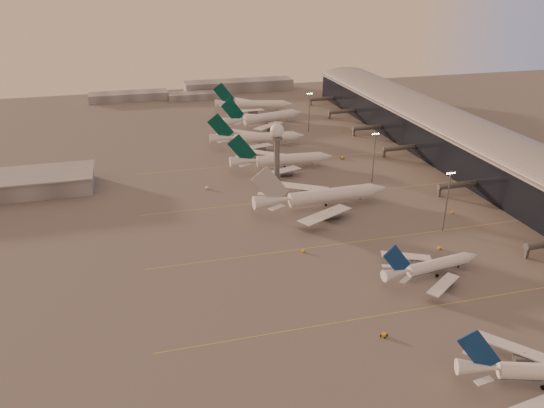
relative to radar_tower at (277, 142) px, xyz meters
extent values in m
plane|color=#585656|center=(-5.00, -120.00, -20.95)|extent=(700.00, 700.00, 0.00)
cube|color=gold|center=(25.00, -110.00, -20.94)|extent=(180.00, 0.25, 0.02)
cube|color=gold|center=(25.00, -65.00, -20.94)|extent=(180.00, 0.25, 0.02)
cube|color=gold|center=(25.00, -20.00, -20.94)|extent=(180.00, 0.25, 0.02)
cube|color=gold|center=(25.00, 30.00, -20.94)|extent=(180.00, 0.25, 0.02)
cube|color=black|center=(103.00, -10.00, -11.95)|extent=(36.00, 360.00, 18.00)
cylinder|color=gray|center=(103.00, -10.00, -2.95)|extent=(10.08, 360.00, 10.08)
cube|color=gray|center=(103.00, -10.00, -2.75)|extent=(40.00, 362.00, 0.80)
cube|color=#56585D|center=(67.00, -92.00, -18.75)|extent=(1.20, 1.20, 4.40)
cylinder|color=#56585D|center=(77.00, -34.00, -16.45)|extent=(22.00, 2.80, 2.80)
cube|color=#56585D|center=(67.00, -34.00, -18.75)|extent=(1.20, 1.20, 4.40)
cylinder|color=#56585D|center=(77.00, 22.00, -16.45)|extent=(22.00, 2.80, 2.80)
cube|color=#56585D|center=(67.00, 22.00, -18.75)|extent=(1.20, 1.20, 4.40)
cylinder|color=#56585D|center=(77.00, 64.00, -16.45)|extent=(22.00, 2.80, 2.80)
cube|color=#56585D|center=(67.00, 64.00, -18.75)|extent=(1.20, 1.20, 4.40)
cylinder|color=#56585D|center=(77.00, 106.00, -16.45)|extent=(22.00, 2.80, 2.80)
cube|color=#56585D|center=(67.00, 106.00, -18.75)|extent=(1.20, 1.20, 4.40)
cylinder|color=#56585D|center=(77.00, 146.00, -16.45)|extent=(22.00, 2.80, 2.80)
cube|color=#56585D|center=(67.00, 146.00, -18.75)|extent=(1.20, 1.20, 4.40)
cube|color=slate|center=(-125.00, 20.00, -16.95)|extent=(80.00, 25.00, 8.00)
cylinder|color=#56585D|center=(0.00, 0.00, -9.95)|extent=(2.60, 2.60, 22.00)
cylinder|color=#56585D|center=(0.00, 0.00, 1.55)|extent=(5.20, 5.20, 1.20)
sphere|color=white|center=(0.00, 0.00, 5.45)|extent=(6.40, 6.40, 6.40)
cylinder|color=#56585D|center=(0.00, 0.00, 9.15)|extent=(0.16, 0.16, 2.00)
cylinder|color=#56585D|center=(50.00, -65.00, -8.45)|extent=(0.56, 0.56, 25.00)
cube|color=#56585D|center=(50.00, -65.00, 3.55)|extent=(3.60, 0.25, 0.25)
sphere|color=#FFEABF|center=(48.50, -65.00, 3.15)|extent=(0.56, 0.56, 0.56)
sphere|color=#FFEABF|center=(49.50, -65.00, 3.15)|extent=(0.56, 0.56, 0.56)
sphere|color=#FFEABF|center=(50.50, -65.00, 3.15)|extent=(0.56, 0.56, 0.56)
sphere|color=#FFEABF|center=(51.50, -65.00, 3.15)|extent=(0.56, 0.56, 0.56)
cylinder|color=#56585D|center=(45.00, -10.00, -8.45)|extent=(0.56, 0.56, 25.00)
cube|color=#56585D|center=(45.00, -10.00, 3.55)|extent=(3.60, 0.25, 0.25)
sphere|color=#FFEABF|center=(43.50, -10.00, 3.15)|extent=(0.56, 0.56, 0.56)
sphere|color=#FFEABF|center=(44.50, -10.00, 3.15)|extent=(0.56, 0.56, 0.56)
sphere|color=#FFEABF|center=(45.50, -10.00, 3.15)|extent=(0.56, 0.56, 0.56)
sphere|color=#FFEABF|center=(46.50, -10.00, 3.15)|extent=(0.56, 0.56, 0.56)
cylinder|color=#56585D|center=(43.00, 80.00, -8.45)|extent=(0.56, 0.56, 25.00)
cube|color=#56585D|center=(43.00, 80.00, 3.55)|extent=(3.60, 0.25, 0.25)
sphere|color=#FFEABF|center=(41.50, 80.00, 3.15)|extent=(0.56, 0.56, 0.56)
sphere|color=#FFEABF|center=(42.50, 80.00, 3.15)|extent=(0.56, 0.56, 0.56)
sphere|color=#FFEABF|center=(43.50, 80.00, 3.15)|extent=(0.56, 0.56, 0.56)
sphere|color=#FFEABF|center=(44.50, 80.00, 3.15)|extent=(0.56, 0.56, 0.56)
cube|color=slate|center=(-65.00, 200.00, -17.95)|extent=(60.00, 18.00, 6.00)
cube|color=slate|center=(25.00, 210.00, -16.45)|extent=(90.00, 20.00, 9.00)
cube|color=slate|center=(-15.00, 190.00, -18.45)|extent=(40.00, 15.00, 5.00)
cone|color=white|center=(12.34, -141.64, -17.01)|extent=(11.11, 7.23, 4.19)
cube|color=white|center=(19.91, -155.02, -18.27)|extent=(18.23, 7.02, 1.32)
cube|color=white|center=(26.42, -135.47, -18.27)|extent=(15.25, 15.73, 1.32)
cylinder|color=slate|center=(28.49, -138.73, -20.18)|extent=(5.38, 4.09, 2.72)
cube|color=slate|center=(28.49, -138.73, -19.00)|extent=(0.40, 0.37, 1.67)
cube|color=navy|center=(11.85, -141.48, -11.83)|extent=(11.02, 4.00, 12.48)
cube|color=white|center=(10.86, -146.16, -16.91)|extent=(4.95, 2.40, 0.28)
cube|color=white|center=(13.87, -137.13, -16.91)|extent=(4.65, 4.61, 0.28)
cylinder|color=black|center=(27.78, -144.23, -20.34)|extent=(1.32, 0.91, 1.21)
cylinder|color=black|center=(26.24, -148.83, -20.34)|extent=(1.32, 0.91, 1.21)
cylinder|color=white|center=(30.34, -93.63, -17.68)|extent=(23.85, 7.11, 4.01)
cylinder|color=navy|center=(30.34, -93.63, -18.58)|extent=(23.24, 5.94, 2.88)
cone|color=white|center=(44.26, -91.75, -17.68)|extent=(5.05, 4.58, 4.01)
cone|color=white|center=(13.79, -95.85, -17.18)|extent=(10.31, 5.29, 4.01)
cube|color=white|center=(25.93, -104.16, -18.38)|extent=(16.13, 13.13, 1.26)
cylinder|color=slate|center=(28.46, -101.47, -20.21)|extent=(4.86, 3.19, 2.60)
cube|color=slate|center=(28.46, -101.47, -19.08)|extent=(0.35, 0.30, 1.60)
cube|color=white|center=(23.30, -84.63, -18.38)|extent=(17.33, 9.61, 1.26)
cylinder|color=slate|center=(26.45, -86.56, -20.21)|extent=(4.86, 3.19, 2.60)
cube|color=slate|center=(26.45, -86.56, -19.08)|extent=(0.35, 0.30, 1.60)
cube|color=navy|center=(13.30, -95.92, -12.23)|extent=(10.94, 1.83, 11.94)
cube|color=white|center=(14.43, -100.36, -17.08)|extent=(4.74, 3.95, 0.26)
cube|color=white|center=(13.22, -91.34, -17.08)|extent=(4.86, 3.05, 0.26)
cylinder|color=black|center=(39.20, -92.43, -20.42)|extent=(0.53, 0.53, 1.05)
cylinder|color=black|center=(28.15, -91.58, -20.37)|extent=(1.22, 0.68, 1.16)
cylinder|color=black|center=(28.77, -96.18, -20.37)|extent=(1.22, 0.68, 1.16)
cylinder|color=white|center=(15.47, -31.63, -16.87)|extent=(37.83, 7.44, 5.88)
cylinder|color=white|center=(15.47, -31.63, -18.19)|extent=(37.01, 5.76, 4.23)
cone|color=white|center=(37.91, -30.70, -16.87)|extent=(7.52, 6.18, 5.88)
cone|color=white|center=(-11.20, -32.74, -16.14)|extent=(16.01, 6.53, 5.88)
cube|color=white|center=(6.96, -47.65, -17.90)|extent=(26.46, 19.06, 1.75)
cylinder|color=slate|center=(11.35, -43.76, -20.29)|extent=(7.43, 4.12, 3.82)
cube|color=slate|center=(11.35, -43.76, -18.93)|extent=(0.29, 0.25, 2.35)
cube|color=white|center=(5.65, -16.38, -17.90)|extent=(27.05, 17.32, 1.75)
cylinder|color=slate|center=(10.35, -19.89, -20.29)|extent=(7.43, 4.12, 3.82)
cube|color=slate|center=(10.35, -19.89, -18.93)|extent=(0.29, 0.25, 2.35)
cube|color=#A9ABB1|center=(-11.99, -32.78, -9.19)|extent=(16.29, 1.01, 17.45)
cube|color=white|center=(-11.21, -40.03, -15.99)|extent=(7.70, 5.86, 0.24)
cube|color=white|center=(-11.82, -25.48, -15.99)|extent=(7.77, 5.42, 0.24)
cylinder|color=black|center=(29.76, -31.04, -20.48)|extent=(0.47, 0.47, 0.95)
cylinder|color=black|center=(12.36, -29.68, -20.43)|extent=(1.06, 0.52, 1.04)
cylinder|color=black|center=(12.53, -33.84, -20.43)|extent=(1.06, 0.52, 1.04)
cylinder|color=white|center=(11.70, 19.09, -17.16)|extent=(33.42, 6.98, 5.35)
cylinder|color=white|center=(11.70, 19.09, -18.37)|extent=(32.68, 5.45, 3.85)
cone|color=white|center=(31.49, 18.12, -17.16)|extent=(6.68, 5.66, 5.35)
cone|color=white|center=(-11.83, 20.25, -16.50)|extent=(14.17, 6.03, 5.35)
cube|color=white|center=(2.84, 5.55, -18.10)|extent=(24.19, 15.31, 1.58)
cylinder|color=slate|center=(7.06, 8.65, -20.30)|extent=(6.59, 3.79, 3.48)
cube|color=slate|center=(7.06, 8.65, -19.04)|extent=(0.29, 0.24, 2.14)
cube|color=white|center=(4.22, 33.44, -18.10)|extent=(23.56, 17.14, 1.58)
cylinder|color=slate|center=(8.11, 29.95, -20.30)|extent=(6.59, 3.79, 3.48)
cube|color=slate|center=(8.11, 29.95, -19.04)|extent=(0.29, 0.24, 2.14)
cube|color=#033931|center=(-12.52, 20.29, -10.10)|extent=(14.73, 1.05, 15.84)
cube|color=white|center=(-12.38, 13.85, -16.36)|extent=(6.85, 4.74, 0.23)
cube|color=white|center=(-11.75, 26.68, -16.36)|extent=(6.79, 5.21, 0.23)
cylinder|color=black|center=(24.30, 18.47, -20.49)|extent=(0.46, 0.46, 0.92)
cylinder|color=black|center=(9.13, 21.25, -20.44)|extent=(1.04, 0.51, 1.02)
cylinder|color=black|center=(8.93, 17.20, -20.44)|extent=(1.04, 0.51, 1.02)
cylinder|color=white|center=(8.64, 59.32, -17.08)|extent=(34.30, 8.79, 5.47)
cylinder|color=white|center=(8.64, 59.32, -18.31)|extent=(33.48, 7.19, 3.94)
cone|color=white|center=(28.79, 57.32, -17.08)|extent=(7.07, 6.09, 5.47)
cone|color=white|center=(-15.32, 61.69, -16.40)|extent=(14.70, 6.85, 5.47)
cube|color=white|center=(-1.09, 45.94, -18.04)|extent=(24.95, 14.65, 1.62)
cylinder|color=slate|center=(3.38, 48.89, -20.29)|extent=(6.89, 4.19, 3.56)
cube|color=slate|center=(3.38, 48.89, -19.00)|extent=(0.30, 0.26, 2.19)
cube|color=white|center=(1.72, 74.34, -18.04)|extent=(23.67, 18.40, 1.62)
cylinder|color=slate|center=(5.52, 70.58, -20.29)|extent=(6.89, 4.19, 3.56)
cube|color=slate|center=(5.52, 70.58, -19.00)|extent=(0.30, 0.26, 2.19)
cube|color=#033931|center=(-16.03, 61.76, -9.86)|extent=(15.01, 1.81, 16.19)
cube|color=white|center=(-16.21, 55.18, -16.26)|extent=(7.01, 4.59, 0.24)
cube|color=white|center=(-14.92, 68.25, -16.26)|extent=(6.88, 5.54, 0.24)
cylinder|color=black|center=(21.47, 58.05, -20.48)|extent=(0.47, 0.47, 0.94)
cylinder|color=black|center=(6.12, 61.65, -20.43)|extent=(1.08, 0.57, 1.04)
cylinder|color=black|center=(5.71, 57.52, -20.43)|extent=(1.08, 0.57, 1.04)
cylinder|color=white|center=(22.92, 101.81, -16.85)|extent=(36.24, 14.73, 5.80)
cylinder|color=white|center=(22.92, 101.81, -18.16)|extent=(35.13, 12.98, 4.17)
cone|color=white|center=(43.66, 107.25, -16.85)|extent=(8.20, 7.37, 5.80)
cone|color=white|center=(-1.76, 95.34, -16.13)|extent=(16.05, 9.43, 5.80)
cube|color=white|center=(18.19, 84.94, -17.87)|extent=(23.28, 22.14, 1.72)
cylinder|color=slate|center=(21.53, 89.51, -20.25)|extent=(7.69, 5.41, 3.77)
cube|color=slate|center=(21.53, 89.51, -18.88)|extent=(0.35, 0.32, 2.32)
cube|color=white|center=(10.51, 114.19, -17.87)|extent=(26.79, 11.89, 1.72)
cylinder|color=slate|center=(15.67, 111.85, -20.25)|extent=(7.69, 5.41, 3.77)
cube|color=slate|center=(15.67, 111.85, -18.88)|extent=(0.35, 0.32, 2.32)
cube|color=#033931|center=(-2.49, 95.15, -9.20)|extent=(15.52, 4.39, 17.16)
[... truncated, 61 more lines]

